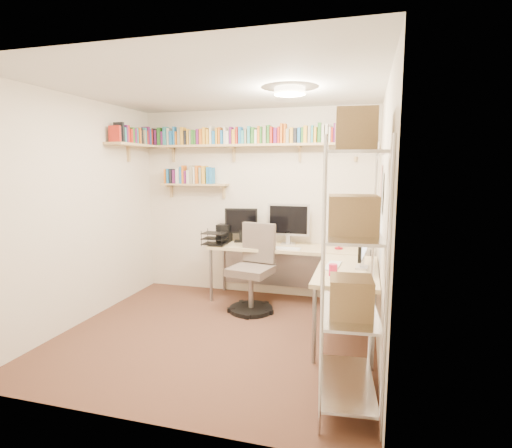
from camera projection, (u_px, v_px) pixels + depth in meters
The scene contains 6 objects.
ground at pixel (218, 335), 4.18m from camera, with size 3.20×3.20×0.00m, color #4A301F.
room_shell at pixel (216, 186), 3.96m from camera, with size 3.24×3.04×2.52m.
wall_shelves at pixel (221, 145), 5.24m from camera, with size 3.12×1.09×0.80m.
corner_desk at pixel (287, 251), 4.85m from camera, with size 2.17×1.91×1.27m.
office_chair at pixel (253, 275), 4.84m from camera, with size 0.57×0.58×1.06m.
wire_rack at pixel (352, 228), 2.78m from camera, with size 0.48×0.87×2.13m.
Camera 1 is at (1.44, -3.72, 1.74)m, focal length 28.00 mm.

